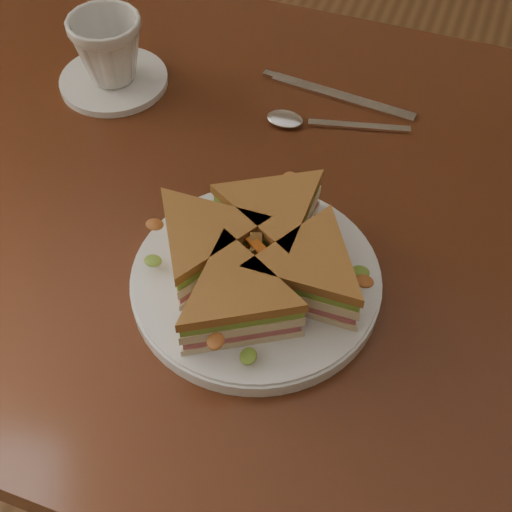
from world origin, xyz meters
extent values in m
plane|color=brown|center=(0.00, 0.00, 0.00)|extent=(6.00, 6.00, 0.00)
cube|color=#35170C|center=(0.00, 0.00, 0.73)|extent=(1.20, 0.80, 0.04)
cylinder|color=black|center=(-0.54, 0.34, 0.35)|extent=(0.06, 0.06, 0.71)
cylinder|color=silver|center=(0.01, -0.12, 0.76)|extent=(0.26, 0.26, 0.02)
cube|color=silver|center=(0.05, 0.16, 0.75)|extent=(0.13, 0.04, 0.00)
ellipsoid|color=silver|center=(-0.04, 0.14, 0.76)|extent=(0.05, 0.03, 0.01)
cube|color=silver|center=(0.02, 0.21, 0.75)|extent=(0.20, 0.04, 0.00)
cube|color=silver|center=(-0.07, 0.22, 0.75)|extent=(0.05, 0.02, 0.00)
cylinder|color=silver|center=(-0.28, 0.14, 0.76)|extent=(0.14, 0.14, 0.01)
imported|color=silver|center=(-0.28, 0.14, 0.80)|extent=(0.12, 0.12, 0.09)
camera|label=1|loc=(0.17, -0.54, 1.35)|focal=50.00mm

